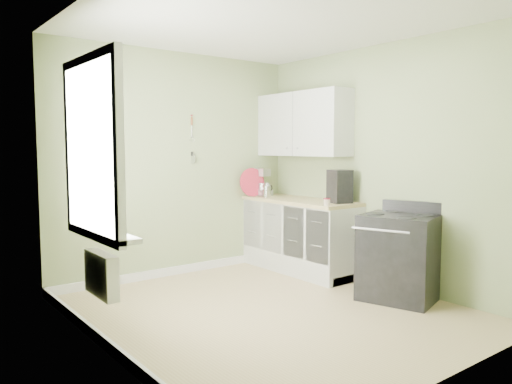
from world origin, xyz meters
TOP-DOWN VIEW (x-y plane):
  - floor at (0.00, 0.00)m, footprint 3.20×3.60m
  - ceiling at (0.00, 0.00)m, footprint 3.20×3.60m
  - wall_back at (0.00, 1.81)m, footprint 3.20×0.02m
  - wall_left at (-1.61, 0.00)m, footprint 0.02×3.60m
  - wall_right at (1.61, 0.00)m, footprint 0.02×3.60m
  - base_cabinets at (1.30, 1.00)m, footprint 0.60×1.60m
  - countertop at (1.29, 1.00)m, footprint 0.64×1.60m
  - upper_cabinets at (1.43, 1.10)m, footprint 0.35×1.40m
  - window at (-1.58, 0.30)m, footprint 0.06×1.14m
  - window_sill at (-1.51, 0.30)m, footprint 0.18×1.14m
  - radiator at (-1.54, 0.25)m, footprint 0.12×0.50m
  - wall_utensils at (0.20, 1.78)m, footprint 0.02×0.14m
  - stove at (1.28, -0.51)m, footprint 0.82×0.86m
  - stand_mixer at (1.22, 1.74)m, footprint 0.23×0.35m
  - kettle at (1.14, 1.47)m, footprint 0.18×0.11m
  - coffee_maker at (1.39, 0.43)m, footprint 0.28×0.29m
  - red_tray at (1.05, 1.67)m, footprint 0.38×0.09m
  - jar at (1.05, 0.30)m, footprint 0.08×0.08m
  - plant_a at (-1.50, 0.10)m, footprint 0.19×0.18m
  - plant_b at (-1.50, 0.23)m, footprint 0.23×0.23m
  - plant_c at (-1.50, 0.71)m, footprint 0.18×0.18m

SIDE VIEW (x-z plane):
  - floor at x=0.00m, z-range -0.02..0.00m
  - base_cabinets at x=1.30m, z-range 0.00..0.87m
  - stove at x=1.28m, z-range -0.05..0.94m
  - radiator at x=-1.54m, z-range 0.38..0.73m
  - window_sill at x=-1.51m, z-range 0.86..0.90m
  - countertop at x=1.29m, z-range 0.87..0.91m
  - jar at x=1.05m, z-range 0.91..1.00m
  - kettle at x=1.14m, z-range 0.91..1.10m
  - plant_a at x=-1.50m, z-range 0.90..1.20m
  - plant_c at x=-1.50m, z-range 0.90..1.22m
  - plant_b at x=-1.50m, z-range 0.90..1.23m
  - stand_mixer at x=1.22m, z-range 0.88..1.28m
  - coffee_maker at x=1.39m, z-range 0.90..1.29m
  - red_tray at x=1.05m, z-range 0.91..1.29m
  - wall_back at x=0.00m, z-range 0.00..2.70m
  - wall_left at x=-1.61m, z-range 0.00..2.70m
  - wall_right at x=1.61m, z-range 0.00..2.70m
  - window at x=-1.58m, z-range 0.83..2.27m
  - wall_utensils at x=0.20m, z-range 1.27..1.85m
  - upper_cabinets at x=1.43m, z-range 1.45..2.25m
  - ceiling at x=0.00m, z-range 2.70..2.72m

